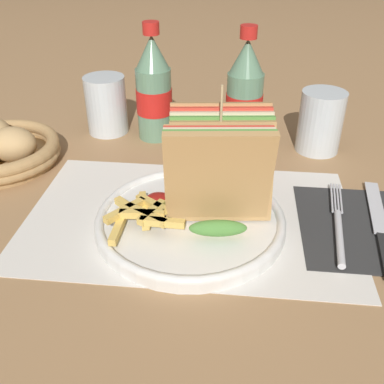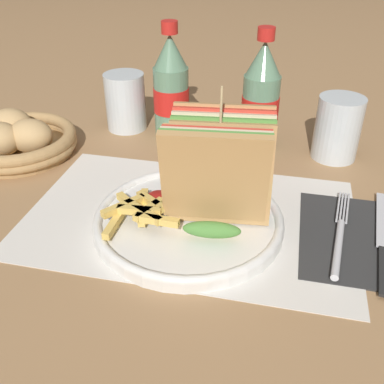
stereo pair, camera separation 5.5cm
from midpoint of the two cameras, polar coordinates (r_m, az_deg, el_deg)
name	(u,v)px [view 2 (the right image)]	position (r m, az deg, el deg)	size (l,w,h in m)	color
ground_plane	(199,218)	(0.59, 3.55, -3.42)	(4.00, 4.00, 0.00)	#9E754C
placemat	(189,217)	(0.59, 2.35, -3.31)	(0.43, 0.27, 0.00)	silver
plate_main	(189,220)	(0.57, 2.33, -3.66)	(0.24, 0.24, 0.02)	white
club_sandwich	(218,170)	(0.54, 6.28, 2.71)	(0.13, 0.13, 0.17)	tan
fries_pile	(139,210)	(0.55, -3.96, -2.44)	(0.10, 0.11, 0.02)	#E0B756
ketchup_blob	(160,195)	(0.59, -1.36, -0.49)	(0.03, 0.03, 0.01)	maroon
napkin	(361,237)	(0.60, 23.18, -5.41)	(0.15, 0.18, 0.00)	#2D2D2D
fork	(339,239)	(0.58, 20.83, -5.66)	(0.03, 0.18, 0.01)	silver
knife	(384,239)	(0.61, 25.66, -5.49)	(0.04, 0.21, 0.00)	black
coke_bottle_near	(171,90)	(0.78, -0.61, 12.83)	(0.06, 0.06, 0.20)	slate
coke_bottle_far	(261,99)	(0.75, 10.85, 11.53)	(0.06, 0.06, 0.20)	slate
glass_near	(337,132)	(0.76, 19.94, 7.15)	(0.07, 0.07, 0.10)	silver
glass_far	(126,105)	(0.83, -6.50, 10.84)	(0.07, 0.07, 0.10)	silver
bread_basket	(17,140)	(0.78, -19.46, 6.22)	(0.19, 0.19, 0.07)	#AD8451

